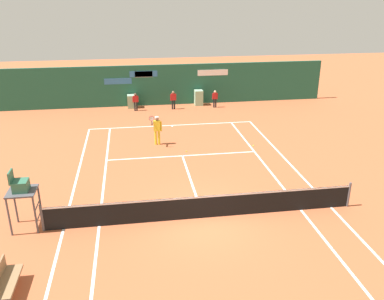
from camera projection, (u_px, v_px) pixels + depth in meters
name	position (u px, v px, depth m)	size (l,w,h in m)	color
ground_plane	(201.00, 210.00, 16.31)	(80.00, 80.00, 0.01)	#B25633
tennis_net	(204.00, 206.00, 15.60)	(12.10, 0.10, 1.07)	#4C4C51
sponsor_back_wall	(164.00, 86.00, 30.83)	(25.00, 1.02, 3.07)	#1E5642
umpire_chair	(21.00, 190.00, 14.56)	(1.00, 1.00, 2.35)	#47474C
player_bench	(4.00, 280.00, 11.64)	(0.54, 1.54, 0.88)	#38383D
player_on_baseline	(157.00, 128.00, 22.89)	(0.74, 0.69, 1.88)	yellow
ball_kid_left_post	(215.00, 98.00, 30.32)	(0.43, 0.18, 1.30)	black
ball_kid_centre_post	(136.00, 101.00, 29.49)	(0.44, 0.19, 1.31)	black
ball_kid_right_post	(173.00, 99.00, 29.86)	(0.46, 0.20, 1.37)	black
tennis_ball_near_service_line	(186.00, 151.00, 22.19)	(0.07, 0.07, 0.07)	#CCE033
tennis_ball_by_sideline	(253.00, 146.00, 23.01)	(0.07, 0.07, 0.07)	#CCE033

